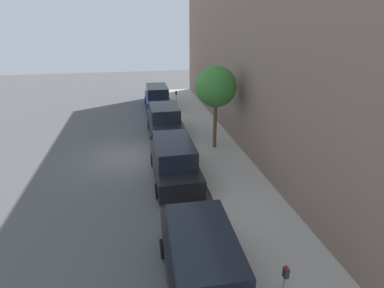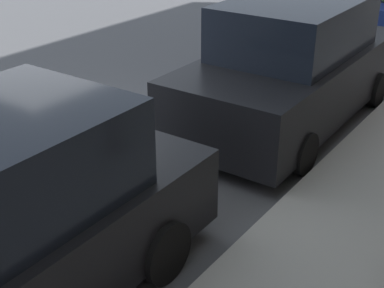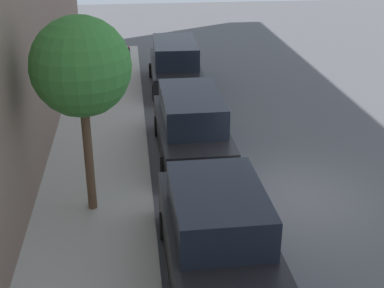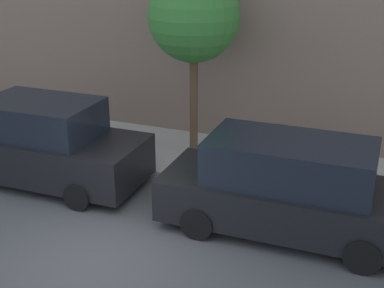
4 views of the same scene
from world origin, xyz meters
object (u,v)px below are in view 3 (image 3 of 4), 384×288
Objects in this scene: parked_minivan_second at (191,126)px; parking_meter_near at (129,59)px; parked_minivan_nearest at (175,65)px; street_tree at (81,68)px; parked_suv_third at (217,237)px.

parked_minivan_second is 3.63× the size of parking_meter_near.
parked_minivan_nearest and parked_minivan_second have the same top height.
parked_minivan_second is at bearing 103.07° from parking_meter_near.
parked_minivan_second is at bearing -132.12° from street_tree.
parked_suv_third is (0.27, 12.26, 0.01)m from parked_minivan_nearest.
parked_minivan_nearest is 12.26m from parked_suv_third.
parked_minivan_nearest is 1.03× the size of parked_suv_third.
street_tree reaches higher than parked_minivan_second.
parked_suv_third is 13.34m from parking_meter_near.
parked_minivan_nearest is 1.01× the size of parked_minivan_second.
street_tree reaches higher than parked_suv_third.
street_tree is (1.01, 10.52, 2.64)m from parking_meter_near.
parked_minivan_nearest is at bearing 151.75° from parking_meter_near.
parked_suv_third is at bearing 133.38° from street_tree.
parked_suv_third reaches higher than parked_minivan_second.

